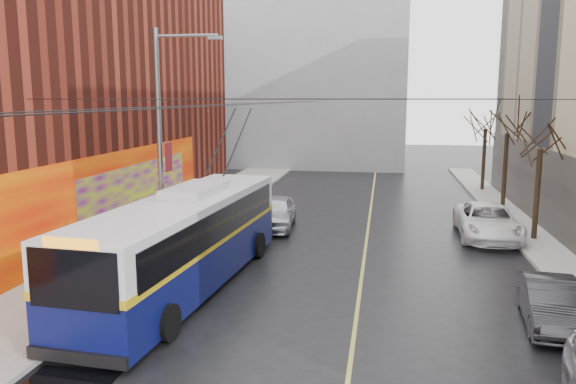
% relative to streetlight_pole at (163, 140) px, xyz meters
% --- Properties ---
extents(sidewalk_left, '(4.00, 60.00, 0.15)m').
position_rel_streetlight_pole_xyz_m(sidewalk_left, '(-1.86, 2.00, -4.77)').
color(sidewalk_left, gray).
rests_on(sidewalk_left, ground).
extents(sidewalk_right, '(2.00, 60.00, 0.15)m').
position_rel_streetlight_pole_xyz_m(sidewalk_right, '(15.14, 2.00, -4.77)').
color(sidewalk_right, gray).
rests_on(sidewalk_right, ground).
extents(lane_line, '(0.12, 50.00, 0.01)m').
position_rel_streetlight_pole_xyz_m(lane_line, '(7.64, 4.00, -4.84)').
color(lane_line, '#BFB74C').
rests_on(lane_line, ground).
extents(building_far, '(20.50, 12.10, 18.00)m').
position_rel_streetlight_pole_xyz_m(building_far, '(0.14, 34.99, 4.17)').
color(building_far, gray).
rests_on(building_far, ground).
extents(streetlight_pole, '(2.65, 0.60, 9.00)m').
position_rel_streetlight_pole_xyz_m(streetlight_pole, '(0.00, 0.00, 0.00)').
color(streetlight_pole, slate).
rests_on(streetlight_pole, ground).
extents(catenary_wires, '(18.00, 60.00, 0.22)m').
position_rel_streetlight_pole_xyz_m(catenary_wires, '(3.60, 4.77, 1.40)').
color(catenary_wires, black).
extents(tree_near, '(3.20, 3.20, 6.40)m').
position_rel_streetlight_pole_xyz_m(tree_near, '(15.14, 6.00, 0.13)').
color(tree_near, black).
rests_on(tree_near, ground).
extents(tree_mid, '(3.20, 3.20, 6.68)m').
position_rel_streetlight_pole_xyz_m(tree_mid, '(15.14, 13.00, 0.41)').
color(tree_mid, black).
rests_on(tree_mid, ground).
extents(tree_far, '(3.20, 3.20, 6.57)m').
position_rel_streetlight_pole_xyz_m(tree_far, '(15.14, 20.00, 0.30)').
color(tree_far, black).
rests_on(tree_far, ground).
extents(pigeons_flying, '(3.57, 1.64, 1.73)m').
position_rel_streetlight_pole_xyz_m(pigeons_flying, '(3.05, -0.70, 1.95)').
color(pigeons_flying, slate).
extents(trolleybus, '(3.67, 12.82, 6.01)m').
position_rel_streetlight_pole_xyz_m(trolleybus, '(1.73, -2.66, -3.18)').
color(trolleybus, '#090D44').
rests_on(trolleybus, ground).
extents(parked_car_b, '(1.82, 4.19, 1.34)m').
position_rel_streetlight_pole_xyz_m(parked_car_b, '(13.12, -4.03, -4.18)').
color(parked_car_b, '#2A2A2C').
rests_on(parked_car_b, ground).
extents(parked_car_c, '(2.67, 5.70, 1.58)m').
position_rel_streetlight_pole_xyz_m(parked_car_c, '(13.14, 6.30, -4.06)').
color(parked_car_c, white).
rests_on(parked_car_c, ground).
extents(following_car, '(2.21, 4.85, 1.61)m').
position_rel_streetlight_pole_xyz_m(following_car, '(3.02, 6.62, -4.04)').
color(following_car, silver).
rests_on(following_car, ground).
extents(pedestrian_a, '(0.60, 0.75, 1.78)m').
position_rel_streetlight_pole_xyz_m(pedestrian_a, '(-2.78, -2.22, -3.81)').
color(pedestrian_a, black).
rests_on(pedestrian_a, sidewalk_left).
extents(pedestrian_b, '(1.12, 1.11, 1.83)m').
position_rel_streetlight_pole_xyz_m(pedestrian_b, '(-1.69, 2.15, -3.78)').
color(pedestrian_b, black).
rests_on(pedestrian_b, sidewalk_left).
extents(pedestrian_c, '(0.96, 1.24, 1.70)m').
position_rel_streetlight_pole_xyz_m(pedestrian_c, '(-0.36, -1.27, -3.85)').
color(pedestrian_c, black).
rests_on(pedestrian_c, sidewalk_left).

